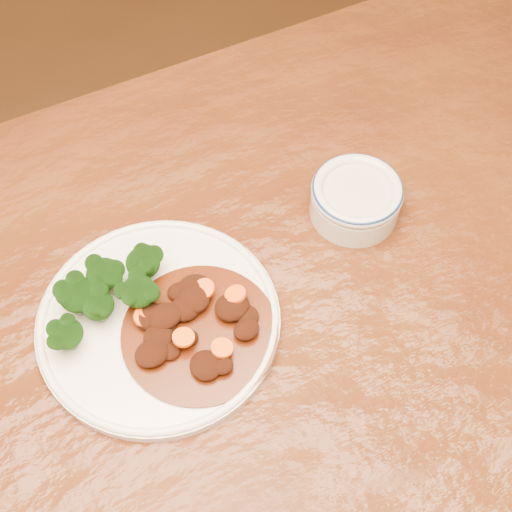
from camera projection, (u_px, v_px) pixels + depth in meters
name	position (u px, v px, depth m)	size (l,w,h in m)	color
dining_table	(198.00, 381.00, 0.88)	(1.52, 0.93, 0.75)	#50280E
dinner_plate	(159.00, 321.00, 0.83)	(0.28, 0.28, 0.02)	white
broccoli_florets	(106.00, 292.00, 0.81)	(0.15, 0.09, 0.05)	#5D8746
mince_stew	(191.00, 325.00, 0.81)	(0.18, 0.18, 0.03)	#4D1708
dip_bowl	(356.00, 198.00, 0.90)	(0.12, 0.12, 0.05)	beige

